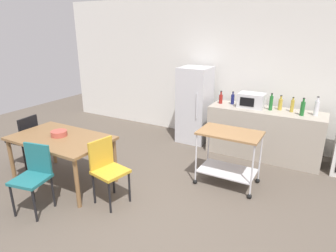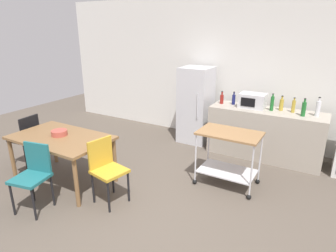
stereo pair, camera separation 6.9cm
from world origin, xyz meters
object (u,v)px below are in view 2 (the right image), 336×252
bottle_vinegar (222,99)px  bottle_sparkling_water (318,108)px  chair_black (27,136)px  refrigerator (196,105)px  fruit_bowl (59,133)px  bottle_wine (293,106)px  bottle_soda (281,104)px  bottle_sesame_oil (272,103)px  bottle_olive_oil (304,109)px  bottle_soy_sauce (234,99)px  microwave (253,101)px  chair_mustard (106,167)px  dining_table (61,141)px  kitchen_cart (229,150)px  chair_teal (33,173)px

bottle_vinegar → bottle_sparkling_water: (1.66, -0.00, 0.04)m
chair_black → refrigerator: 3.23m
chair_black → fruit_bowl: size_ratio=3.76×
refrigerator → chair_black: bearing=-129.2°
bottle_wine → fruit_bowl: 3.88m
bottle_soda → bottle_sesame_oil: bearing=-145.8°
bottle_sesame_oil → bottle_olive_oil: 0.53m
bottle_vinegar → bottle_olive_oil: (1.46, -0.11, 0.03)m
bottle_soy_sauce → microwave: 0.37m
bottle_sesame_oil → chair_mustard: bearing=-121.7°
dining_table → bottle_soda: bearing=44.1°
chair_mustard → bottle_wine: (1.94, 2.64, 0.49)m
microwave → bottle_wine: bottle_wine is taller
kitchen_cart → bottle_sesame_oil: size_ratio=2.97×
chair_mustard → bottle_vinegar: 2.72m
chair_black → bottle_vinegar: (2.61, 2.42, 0.48)m
dining_table → bottle_soda: (2.68, 2.60, 0.34)m
chair_teal → dining_table: bearing=98.2°
bottle_sesame_oil → chair_teal: bearing=-125.8°
bottle_vinegar → microwave: 0.59m
microwave → kitchen_cart: bearing=-88.3°
kitchen_cart → bottle_wine: size_ratio=3.44×
kitchen_cart → chair_black: bearing=-161.6°
microwave → bottle_wine: bearing=2.3°
bottle_sesame_oil → fruit_bowl: (-2.59, -2.47, -0.24)m
bottle_olive_oil → kitchen_cart: bearing=-124.1°
bottle_olive_oil → bottle_soy_sauce: bearing=172.5°
chair_mustard → bottle_sesame_oil: 3.07m
bottle_soy_sauce → bottle_wine: 1.06m
bottle_soy_sauce → dining_table: bearing=-125.2°
bottle_sesame_oil → bottle_sparkling_water: 0.73m
microwave → bottle_olive_oil: 0.88m
refrigerator → kitchen_cart: (1.20, -1.42, -0.20)m
bottle_soy_sauce → bottle_wine: bearing=-0.7°
chair_mustard → chair_teal: bearing=142.0°
chair_mustard → bottle_soy_sauce: bottle_soy_sauce is taller
refrigerator → bottle_vinegar: bearing=-7.5°
chair_teal → refrigerator: size_ratio=0.57×
chair_teal → bottle_olive_oil: bearing=36.3°
bottle_sparkling_water → bottle_soda: bearing=172.6°
chair_mustard → bottle_vinegar: size_ratio=3.65×
bottle_vinegar → bottle_sparkling_water: 1.66m
chair_mustard → bottle_sesame_oil: size_ratio=2.91×
chair_teal → bottle_sesame_oil: (2.29, 3.18, 0.51)m
chair_mustard → microwave: bearing=-14.3°
refrigerator → bottle_soy_sauce: 0.83m
microwave → bottle_sparkling_water: bottle_sparkling_water is taller
kitchen_cart → bottle_soda: size_ratio=3.43×
bottle_wine → fruit_bowl: bottle_wine is taller
refrigerator → bottle_sparkling_water: (2.24, -0.08, 0.26)m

